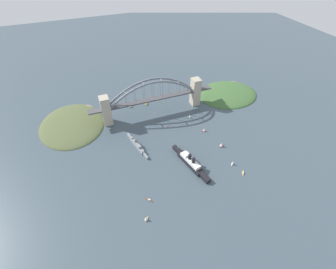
% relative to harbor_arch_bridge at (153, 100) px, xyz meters
% --- Properties ---
extents(ground_plane, '(1400.00, 1400.00, 0.00)m').
position_rel_harbor_arch_bridge_xyz_m(ground_plane, '(-0.00, -0.00, -30.98)').
color(ground_plane, '#3D4C56').
extents(harbor_arch_bridge, '(245.67, 18.73, 73.43)m').
position_rel_harbor_arch_bridge_xyz_m(harbor_arch_bridge, '(0.00, 0.00, 0.00)').
color(harbor_arch_bridge, '#ADA38E').
rests_on(harbor_arch_bridge, ground).
extents(headland_west_shore, '(133.02, 112.49, 16.38)m').
position_rel_harbor_arch_bridge_xyz_m(headland_west_shore, '(-176.41, -6.94, -30.98)').
color(headland_west_shore, '#3D6033').
rests_on(headland_west_shore, ground).
extents(headland_east_shore, '(119.06, 139.58, 16.38)m').
position_rel_harbor_arch_bridge_xyz_m(headland_east_shore, '(154.89, -20.33, -30.98)').
color(headland_east_shore, '#515B38').
rests_on(headland_east_shore, ground).
extents(ocean_liner, '(27.31, 87.99, 20.55)m').
position_rel_harbor_arch_bridge_xyz_m(ocean_liner, '(-10.47, 151.00, -25.22)').
color(ocean_liner, black).
rests_on(ocean_liner, ground).
extents(naval_cruiser, '(19.16, 70.22, 17.93)m').
position_rel_harbor_arch_bridge_xyz_m(naval_cruiser, '(57.04, 81.15, -27.69)').
color(naval_cruiser, gray).
rests_on(naval_cruiser, ground).
extents(seaplane_taxiing_near_bridge, '(9.29, 10.46, 4.79)m').
position_rel_harbor_arch_bridge_xyz_m(seaplane_taxiing_near_bridge, '(5.91, -33.36, -28.98)').
color(seaplane_taxiing_near_bridge, '#B7B7B2').
rests_on(seaplane_taxiing_near_bridge, ground).
extents(seaplane_second_in_formation, '(10.98, 7.67, 5.20)m').
position_rel_harbor_arch_bridge_xyz_m(seaplane_second_in_formation, '(39.41, -36.59, -28.67)').
color(seaplane_second_in_formation, '#B7B7B2').
rests_on(seaplane_second_in_formation, ground).
extents(small_boat_0, '(7.63, 6.60, 7.71)m').
position_rel_harbor_arch_bridge_xyz_m(small_boat_0, '(-68.28, 87.20, -27.41)').
color(small_boat_0, '#B2231E').
rests_on(small_boat_0, ground).
extents(small_boat_1, '(7.14, 6.87, 7.53)m').
position_rel_harbor_arch_bridge_xyz_m(small_boat_1, '(82.50, 216.01, -27.46)').
color(small_boat_1, gold).
rests_on(small_boat_1, ground).
extents(small_boat_2, '(7.52, 10.29, 2.11)m').
position_rel_harbor_arch_bridge_xyz_m(small_boat_2, '(70.22, 189.15, -30.24)').
color(small_boat_2, brown).
rests_on(small_boat_2, ground).
extents(small_boat_3, '(4.77, 6.12, 6.09)m').
position_rel_harbor_arch_bridge_xyz_m(small_boat_3, '(-61.68, 40.08, -28.06)').
color(small_boat_3, gold).
rests_on(small_boat_3, ground).
extents(small_boat_4, '(7.86, 9.72, 1.99)m').
position_rel_harbor_arch_bridge_xyz_m(small_boat_4, '(-78.49, 196.22, -30.27)').
color(small_boat_4, gold).
rests_on(small_boat_4, ground).
extents(small_boat_5, '(6.48, 5.21, 7.75)m').
position_rel_harbor_arch_bridge_xyz_m(small_boat_5, '(-73.26, 174.83, -27.31)').
color(small_boat_5, silver).
rests_on(small_boat_5, ground).
extents(small_boat_6, '(9.35, 5.47, 9.70)m').
position_rel_harbor_arch_bridge_xyz_m(small_boat_6, '(-77.25, 133.25, -26.50)').
color(small_boat_6, '#B2231E').
rests_on(small_boat_6, ground).
extents(channel_marker_buoy, '(2.20, 2.20, 2.75)m').
position_rel_harbor_arch_bridge_xyz_m(channel_marker_buoy, '(-10.41, 50.33, -29.87)').
color(channel_marker_buoy, red).
rests_on(channel_marker_buoy, ground).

